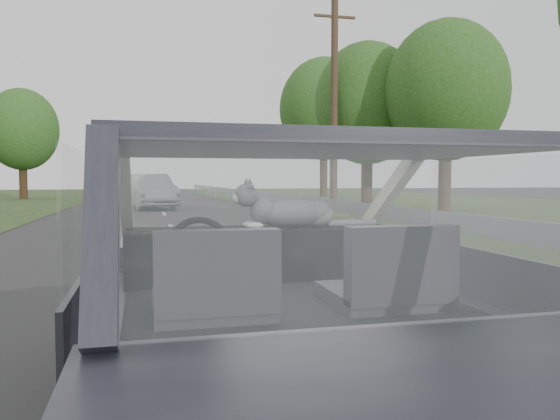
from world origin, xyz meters
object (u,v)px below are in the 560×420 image
cat (293,212)px  utility_pole (334,104)px  highway_sign (331,178)px  other_car (150,191)px  subject_car (289,295)px

cat → utility_pole: size_ratio=0.07×
highway_sign → utility_pole: size_ratio=0.30×
highway_sign → other_car: bearing=-179.2°
subject_car → highway_sign: bearing=70.2°
cat → utility_pole: utility_pole is taller
utility_pole → highway_sign: bearing=109.0°
other_car → utility_pole: size_ratio=0.53×
subject_car → other_car: (-0.46, 21.95, 0.04)m
cat → highway_sign: bearing=64.0°
subject_car → other_car: size_ratio=0.86×
other_car → cat: bearing=-99.1°
cat → subject_car: bearing=-113.3°
subject_car → highway_sign: size_ratio=1.50×
subject_car → other_car: other_car is taller
subject_car → other_car: bearing=91.2°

